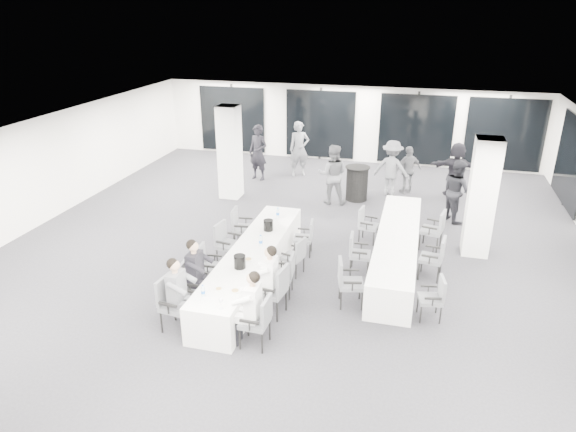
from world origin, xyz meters
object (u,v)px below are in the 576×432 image
chair_side_left_far (366,223)px  chair_side_right_far (435,228)px  standing_guest_a (299,145)px  standing_guest_b (333,171)px  chair_main_left_mid (207,264)px  standing_guest_g (258,149)px  standing_guest_f (456,166)px  chair_main_right_near (259,319)px  banquet_table_main (252,265)px  chair_main_right_second (276,288)px  chair_main_right_fourth (296,254)px  chair_side_left_near (347,280)px  standing_guest_c (392,165)px  chair_main_right_far (306,236)px  chair_main_left_second (191,282)px  chair_side_right_mid (435,256)px  banquet_table_side (397,249)px  standing_guest_d (409,167)px  chair_main_right_mid (286,272)px  chair_side_left_mid (357,251)px  chair_main_left_fourth (226,241)px  ice_bucket_far (268,225)px  cocktail_table (357,183)px  chair_main_left_far (240,225)px  standing_guest_h (457,187)px  ice_bucket_near (240,262)px  chair_side_right_near (435,296)px

chair_side_left_far → chair_side_right_far: size_ratio=0.89×
standing_guest_a → standing_guest_b: bearing=-81.6°
chair_main_left_mid → standing_guest_g: (-1.19, 7.13, 0.52)m
chair_main_left_mid → standing_guest_f: size_ratio=0.49×
chair_main_left_mid → chair_main_right_near: size_ratio=0.96×
banquet_table_main → chair_main_right_second: 1.42m
chair_main_right_fourth → chair_side_left_near: bearing=-112.0°
standing_guest_c → chair_main_right_far: bearing=83.6°
chair_side_left_near → standing_guest_c: 6.63m
chair_main_left_second → chair_side_right_mid: (4.58, 2.35, 0.01)m
banquet_table_side → chair_side_right_mid: size_ratio=5.23×
standing_guest_d → banquet_table_main: bearing=32.6°
banquet_table_side → chair_main_right_mid: bearing=-137.1°
chair_main_right_fourth → chair_main_right_near: bearing=-165.4°
chair_side_left_mid → standing_guest_d: bearing=168.8°
chair_side_right_far → chair_main_left_fourth: bearing=126.0°
standing_guest_g → ice_bucket_far: 6.02m
cocktail_table → standing_guest_a: bearing=139.9°
chair_side_right_mid → standing_guest_g: standing_guest_g is taller
chair_main_left_fourth → banquet_table_main: bearing=62.8°
standing_guest_f → banquet_table_main: bearing=60.0°
chair_main_right_mid → standing_guest_g: (-2.85, 7.05, 0.54)m
chair_main_left_second → chair_side_left_near: bearing=103.7°
chair_main_right_second → chair_side_right_far: chair_main_right_second is taller
chair_main_left_far → chair_side_left_near: chair_main_left_far is taller
standing_guest_c → ice_bucket_far: 5.68m
banquet_table_side → chair_main_left_mid: (-3.75, -2.03, 0.15)m
standing_guest_g → standing_guest_h: 6.62m
chair_main_left_mid → banquet_table_main: bearing=114.0°
banquet_table_main → ice_bucket_far: bearing=87.4°
banquet_table_side → standing_guest_d: bearing=90.0°
chair_side_left_near → standing_guest_f: standing_guest_f is taller
chair_main_right_near → chair_main_right_fourth: bearing=2.2°
chair_side_right_mid → chair_main_left_fourth: bearing=104.4°
chair_main_right_near → chair_side_left_near: 2.11m
chair_side_left_near → standing_guest_h: (2.20, 5.05, 0.42)m
chair_main_left_fourth → chair_main_right_mid: bearing=68.6°
chair_main_left_fourth → chair_main_left_far: chair_main_left_fourth is taller
standing_guest_d → ice_bucket_near: standing_guest_d is taller
chair_side_right_near → standing_guest_c: bearing=0.4°
chair_main_right_mid → standing_guest_c: (1.60, 6.55, 0.47)m
banquet_table_main → chair_main_left_second: (-0.83, -1.25, 0.16)m
standing_guest_b → standing_guest_c: (1.63, 1.12, -0.03)m
chair_main_left_fourth → standing_guest_a: 6.85m
banquet_table_main → standing_guest_h: size_ratio=2.58×
standing_guest_b → standing_guest_h: 3.51m
chair_main_right_second → chair_main_left_second: bearing=101.9°
ice_bucket_near → chair_side_left_near: bearing=11.4°
banquet_table_side → chair_side_left_far: 1.34m
chair_side_right_far → chair_side_left_near: bearing=163.7°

